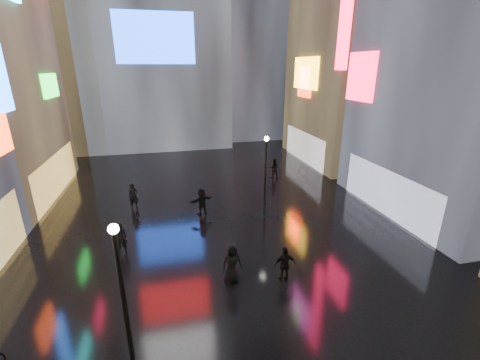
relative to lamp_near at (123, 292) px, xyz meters
name	(u,v)px	position (x,y,z in m)	size (l,w,h in m)	color
ground	(213,211)	(4.36, 11.25, -2.94)	(140.00, 140.00, 0.00)	black
building_right_far	(362,13)	(20.34, 21.25, 11.03)	(10.28, 12.00, 28.00)	black
tower_flank_right	(247,4)	(13.36, 37.25, 14.06)	(12.00, 12.00, 34.00)	black
tower_flank_left	(50,30)	(-9.64, 33.25, 10.06)	(10.00, 10.00, 26.00)	black
lamp_near	(123,292)	(0.00, 0.00, 0.00)	(0.30, 0.30, 5.20)	black
lamp_far	(266,171)	(7.69, 10.14, 0.00)	(0.30, 0.30, 5.20)	black
pedestrian_3	(285,264)	(6.40, 3.07, -2.08)	(1.01, 0.42, 1.72)	black
pedestrian_4	(232,263)	(4.07, 3.62, -1.99)	(0.93, 0.61, 1.91)	black
pedestrian_5	(202,202)	(3.62, 10.97, -2.06)	(1.65, 0.52, 1.78)	black
pedestrian_6	(134,196)	(-0.83, 12.98, -2.06)	(0.65, 0.43, 1.78)	black
pedestrian_7	(274,168)	(10.68, 16.93, -2.09)	(0.83, 0.65, 1.71)	black
umbrella_2	(232,235)	(4.07, 3.62, -0.59)	(0.97, 0.99, 0.89)	black
pedestrian_8	(121,238)	(-1.06, 7.22, -2.06)	(0.64, 0.42, 1.76)	black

